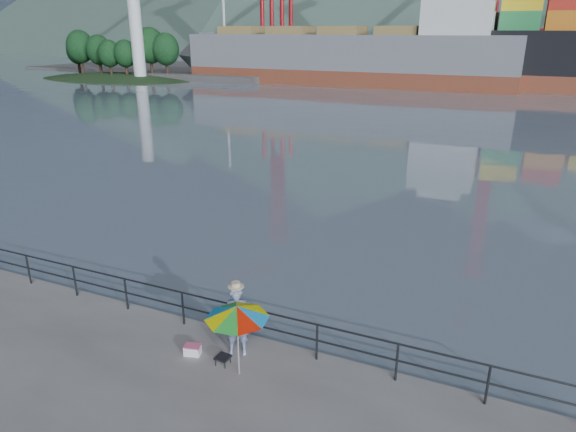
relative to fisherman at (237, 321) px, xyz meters
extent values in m
cube|color=slate|center=(-3.07, 128.86, -0.94)|extent=(500.00, 280.00, 0.00)
cube|color=#514F4C|center=(6.93, 91.86, -0.94)|extent=(200.00, 40.00, 0.40)
cylinder|color=#2D3033|center=(-3.07, 0.56, 0.06)|extent=(22.00, 0.05, 0.05)
cylinder|color=#2D3033|center=(-3.07, 0.56, -0.39)|extent=(22.00, 0.05, 0.05)
cube|color=#2D3033|center=(-3.07, 0.56, -0.44)|extent=(22.00, 0.06, 1.00)
ellipsoid|color=#263F1E|center=(-58.07, 60.86, -0.94)|extent=(48.00, 26.40, 8.40)
cylinder|color=white|center=(-52.07, 59.86, 5.56)|extent=(2.00, 2.00, 13.00)
cube|color=red|center=(6.93, 90.86, 2.96)|extent=(6.00, 2.40, 7.80)
cube|color=gray|center=(6.93, 93.86, 0.36)|extent=(6.00, 2.40, 2.60)
cube|color=gray|center=(13.43, 93.86, 0.36)|extent=(6.00, 2.40, 2.60)
imported|color=navy|center=(0.00, 0.00, 0.00)|extent=(0.81, 0.69, 1.87)
cylinder|color=white|center=(0.44, -0.74, -0.09)|extent=(0.04, 0.04, 1.70)
cone|color=#FDEF00|center=(0.44, -0.74, 0.77)|extent=(1.85, 1.85, 0.31)
cube|color=black|center=(-0.11, -0.57, -0.74)|extent=(0.36, 0.36, 0.04)
cube|color=#2D3033|center=(-0.11, -0.57, -0.85)|extent=(0.28, 0.28, 0.18)
cube|color=white|center=(-1.03, -0.54, -0.82)|extent=(0.46, 0.37, 0.23)
cylinder|color=black|center=(-0.38, 0.70, -0.94)|extent=(0.56, 1.62, 1.20)
cube|color=brown|center=(-19.66, 68.00, -0.19)|extent=(49.85, 8.63, 2.50)
cube|color=slate|center=(-19.66, 68.00, 3.56)|extent=(49.85, 8.63, 5.00)
cube|color=silver|center=(-3.70, 68.00, 9.56)|extent=(9.00, 7.25, 7.00)
camera|label=1|loc=(5.73, -9.67, 6.89)|focal=32.00mm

